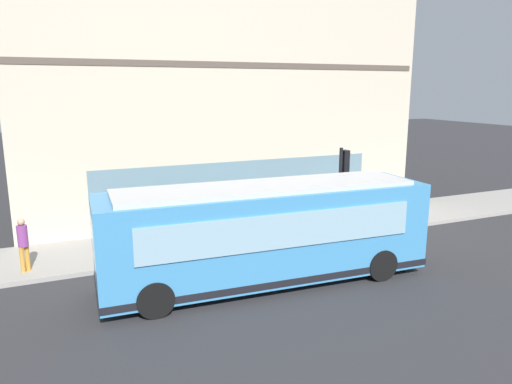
% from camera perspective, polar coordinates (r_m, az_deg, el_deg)
% --- Properties ---
extents(ground, '(120.00, 120.00, 0.00)m').
position_cam_1_polar(ground, '(15.95, 6.70, -9.46)').
color(ground, '#2D2D30').
extents(sidewalk_curb, '(3.63, 40.00, 0.15)m').
position_cam_1_polar(sidewalk_curb, '(19.64, 0.20, -4.92)').
color(sidewalk_curb, '#9E9991').
rests_on(sidewalk_curb, ground).
extents(building_corner, '(6.72, 18.05, 12.39)m').
position_cam_1_polar(building_corner, '(23.56, -4.98, 12.99)').
color(building_corner, beige).
rests_on(building_corner, ground).
extents(city_bus_nearside, '(3.02, 10.15, 3.07)m').
position_cam_1_polar(city_bus_nearside, '(14.59, 1.22, -4.99)').
color(city_bus_nearside, '#3F8CC6').
rests_on(city_bus_nearside, ground).
extents(traffic_light_near_corner, '(0.32, 0.49, 3.45)m').
position_cam_1_polar(traffic_light_near_corner, '(19.31, 10.35, 2.16)').
color(traffic_light_near_corner, black).
rests_on(traffic_light_near_corner, sidewalk_curb).
extents(fire_hydrant, '(0.35, 0.35, 0.74)m').
position_cam_1_polar(fire_hydrant, '(23.47, 17.21, -1.50)').
color(fire_hydrant, gold).
rests_on(fire_hydrant, sidewalk_curb).
extents(pedestrian_walking_along_curb, '(0.32, 0.32, 1.64)m').
position_cam_1_polar(pedestrian_walking_along_curb, '(17.74, -4.98, -3.45)').
color(pedestrian_walking_along_curb, silver).
rests_on(pedestrian_walking_along_curb, sidewalk_curb).
extents(pedestrian_by_light_pole, '(0.32, 0.32, 1.75)m').
position_cam_1_polar(pedestrian_by_light_pole, '(16.86, -26.02, -5.28)').
color(pedestrian_by_light_pole, gold).
rests_on(pedestrian_by_light_pole, sidewalk_curb).
extents(pedestrian_near_building_entrance, '(0.32, 0.32, 1.74)m').
position_cam_1_polar(pedestrian_near_building_entrance, '(19.06, -13.15, -2.41)').
color(pedestrian_near_building_entrance, '#8C3F8C').
rests_on(pedestrian_near_building_entrance, sidewalk_curb).
extents(newspaper_vending_box, '(0.44, 0.42, 0.90)m').
position_cam_1_polar(newspaper_vending_box, '(17.75, -13.80, -5.40)').
color(newspaper_vending_box, '#BF3F19').
rests_on(newspaper_vending_box, sidewalk_curb).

